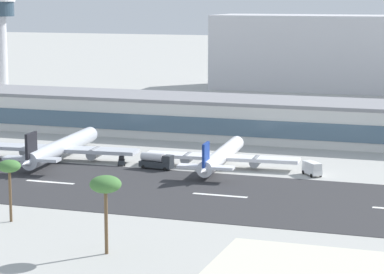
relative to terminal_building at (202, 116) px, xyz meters
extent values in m
plane|color=#A8A8A3|center=(-13.66, -74.18, -5.87)|extent=(1400.00, 1400.00, 0.00)
cube|color=#2D2D30|center=(-13.66, -73.68, -5.83)|extent=(800.00, 43.01, 0.08)
cube|color=white|center=(-11.87, -73.68, -5.79)|extent=(12.00, 1.20, 0.01)
cube|color=white|center=(28.29, -73.68, -5.79)|extent=(12.00, 1.20, 0.01)
cube|color=silver|center=(0.00, 0.06, -0.50)|extent=(170.46, 24.10, 10.74)
cube|color=#476075|center=(0.00, -12.14, -1.04)|extent=(165.35, 0.30, 4.83)
cube|color=gray|center=(0.00, 0.06, 5.36)|extent=(172.16, 24.34, 1.00)
cylinder|color=silver|center=(-85.82, 27.36, 11.31)|extent=(5.67, 5.67, 34.37)
cube|color=#BCBCC1|center=(20.40, 139.13, 10.66)|extent=(115.17, 34.87, 33.06)
cylinder|color=silver|center=(-22.13, -47.75, -2.64)|extent=(8.12, 41.95, 4.17)
sphere|color=silver|center=(-24.11, -26.98, -2.64)|extent=(3.97, 3.97, 3.97)
cone|color=silver|center=(-20.15, -68.52, -2.64)|extent=(4.45, 7.84, 3.76)
cube|color=silver|center=(-22.05, -48.58, -3.06)|extent=(40.73, 10.06, 0.92)
cylinder|color=gray|center=(-13.02, -47.72, -3.79)|extent=(3.26, 6.07, 2.71)
cylinder|color=gray|center=(-31.08, -49.44, -3.79)|extent=(3.26, 6.07, 2.71)
cube|color=silver|center=(-20.30, -66.86, -2.22)|extent=(13.97, 4.73, 0.73)
cube|color=black|center=(-20.30, -66.86, 0.70)|extent=(1.20, 5.67, 6.68)
cylinder|color=black|center=(-21.93, -49.83, -5.30)|extent=(0.75, 0.75, 1.15)
cylinder|color=white|center=(19.64, -43.85, -3.00)|extent=(6.56, 37.22, 3.70)
sphere|color=white|center=(18.21, -25.38, -3.00)|extent=(3.52, 3.52, 3.52)
cone|color=white|center=(21.07, -62.31, -3.00)|extent=(3.84, 6.91, 3.33)
cube|color=white|center=(19.70, -44.58, -3.37)|extent=(38.63, 8.50, 0.81)
cylinder|color=gray|center=(28.29, -43.92, -4.02)|extent=(2.80, 5.36, 2.41)
cylinder|color=gray|center=(11.11, -45.25, -4.02)|extent=(2.80, 5.36, 2.41)
cube|color=white|center=(20.96, -60.84, -2.63)|extent=(13.22, 4.05, 0.65)
cube|color=navy|center=(20.96, -60.84, -0.04)|extent=(0.98, 5.03, 5.93)
cylinder|color=black|center=(19.79, -45.69, -5.36)|extent=(0.67, 0.67, 1.02)
cube|color=white|center=(42.69, -47.08, -4.82)|extent=(5.60, 6.20, 1.20)
cube|color=silver|center=(43.14, -47.65, -3.42)|extent=(4.49, 4.82, 1.60)
cube|color=white|center=(41.35, -45.39, -3.47)|extent=(2.77, 2.69, 1.50)
cylinder|color=black|center=(42.33, -44.69, -5.42)|extent=(0.78, 0.88, 0.90)
cylinder|color=black|center=(40.45, -46.18, -5.42)|extent=(0.78, 0.88, 0.90)
cylinder|color=black|center=(44.94, -47.99, -5.42)|extent=(0.78, 0.88, 0.90)
cylinder|color=black|center=(43.05, -49.48, -5.42)|extent=(0.78, 0.88, 0.90)
cube|color=#2D3338|center=(5.42, -51.83, -4.72)|extent=(8.76, 3.67, 1.40)
cylinder|color=silver|center=(4.41, -51.70, -2.97)|extent=(6.00, 2.83, 2.10)
cube|color=#2D3338|center=(8.62, -52.25, -3.12)|extent=(2.33, 2.63, 1.80)
cylinder|color=black|center=(8.20, -53.50, -5.42)|extent=(0.93, 0.39, 0.90)
cylinder|color=black|center=(8.54, -50.92, -5.42)|extent=(0.93, 0.39, 0.90)
cylinder|color=black|center=(2.30, -52.74, -5.42)|extent=(0.93, 0.39, 0.90)
cylinder|color=black|center=(2.63, -50.16, -5.42)|extent=(0.93, 0.39, 0.90)
cube|color=#2D3338|center=(-4.55, -50.12, -5.07)|extent=(2.66, 3.56, 1.00)
cube|color=black|center=(-4.55, -50.12, -4.12)|extent=(1.89, 2.26, 0.90)
cylinder|color=black|center=(-4.22, -48.78, -5.57)|extent=(0.48, 0.66, 0.60)
cylinder|color=black|center=(-5.71, -49.37, -5.57)|extent=(0.48, 0.66, 0.60)
cylinder|color=black|center=(-3.40, -50.87, -5.57)|extent=(0.48, 0.66, 0.60)
cylinder|color=black|center=(-4.89, -51.46, -5.57)|extent=(0.48, 0.66, 0.60)
cylinder|color=brown|center=(22.76, -119.02, -0.05)|extent=(0.58, 0.58, 11.64)
ellipsoid|color=#427538|center=(22.76, -119.02, 5.77)|extent=(5.17, 5.17, 2.85)
cylinder|color=brown|center=(-2.56, -106.31, -0.59)|extent=(0.53, 0.53, 10.57)
ellipsoid|color=#427538|center=(-2.56, -106.31, 4.70)|extent=(4.27, 4.27, 2.35)
camera|label=1|loc=(79.62, -242.21, 35.90)|focal=80.12mm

